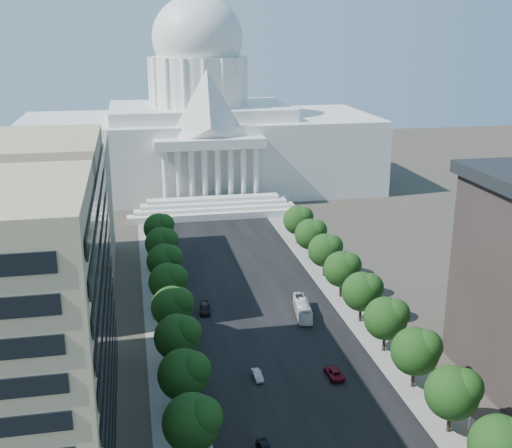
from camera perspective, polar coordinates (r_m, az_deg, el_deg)
road_asphalt at (r=138.38m, az=-0.41°, el=-6.06°), size 30.00×260.00×0.01m
sidewalk_left at (r=136.44m, az=-8.33°, el=-6.61°), size 8.00×260.00×0.02m
sidewalk_right at (r=142.85m, az=7.13°, el=-5.44°), size 8.00×260.00×0.02m
capitol at (r=223.80m, az=-5.00°, el=8.21°), size 120.00×56.00×73.00m
office_block_left_far at (r=142.75m, az=-20.51°, el=-0.05°), size 38.00×52.00×30.00m
tree_l_c at (r=85.78m, az=-5.50°, el=-17.04°), size 7.79×7.60×9.97m
tree_l_d at (r=95.92m, az=-6.25°, el=-13.05°), size 7.79×7.60×9.97m
tree_l_e at (r=106.45m, az=-6.84°, el=-9.84°), size 7.79×7.60×9.97m
tree_l_f at (r=117.26m, az=-7.31°, el=-7.21°), size 7.79×7.60×9.97m
tree_l_g at (r=128.28m, az=-7.70°, el=-5.03°), size 7.79×7.60×9.97m
tree_l_h at (r=139.47m, az=-8.03°, el=-3.19°), size 7.79×7.60×9.97m
tree_l_i at (r=150.78m, az=-8.30°, el=-1.63°), size 7.79×7.60×9.97m
tree_l_j at (r=162.19m, az=-8.54°, el=-0.29°), size 7.79×7.60×9.97m
tree_r_b at (r=86.74m, az=21.14°, el=-17.83°), size 7.79×7.60×9.97m
tree_r_c at (r=95.28m, az=17.28°, el=-14.02°), size 7.79×7.60×9.97m
tree_r_d at (r=104.51m, az=14.18°, el=-10.82°), size 7.79×7.60×9.97m
tree_r_e at (r=114.25m, az=11.64°, el=-8.12°), size 7.79×7.60×9.97m
tree_r_f at (r=124.38m, az=9.54°, el=-5.85°), size 7.79×7.60×9.97m
tree_r_g at (r=134.82m, az=7.78°, el=-3.91°), size 7.79×7.60×9.97m
tree_r_h at (r=145.51m, az=6.27°, el=-2.25°), size 7.79×7.60×9.97m
tree_r_i at (r=156.38m, az=4.98°, el=-0.82°), size 7.79×7.60×9.97m
tree_r_j at (r=167.41m, az=3.85°, el=0.42°), size 7.79×7.60×9.97m
streetlight_b at (r=95.71m, az=18.33°, el=-14.42°), size 2.61×0.44×9.00m
streetlight_c at (r=115.25m, az=12.32°, el=-8.28°), size 2.61×0.44×9.00m
streetlight_d at (r=136.59m, az=8.23°, el=-3.93°), size 2.61×0.44×9.00m
streetlight_e at (r=159.00m, az=5.30°, el=-0.77°), size 2.61×0.44×9.00m
streetlight_f at (r=182.08m, az=3.10°, el=1.61°), size 2.61×0.44×9.00m
car_silver at (r=106.38m, az=0.10°, el=-13.30°), size 1.62×3.93×1.27m
car_red at (r=107.66m, az=6.95°, el=-12.99°), size 2.42×5.14×1.42m
car_dark_b at (r=129.05m, az=-4.55°, el=-7.54°), size 2.69×5.39×1.51m
city_bus at (r=127.37m, az=4.16°, el=-7.50°), size 4.00×11.15×3.04m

